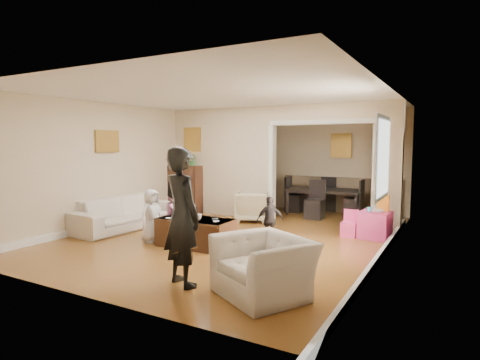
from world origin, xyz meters
The scene contains 27 objects.
floor centered at (0.00, 0.00, 0.00)m, with size 7.00×7.00×0.00m, color #9C6028.
partition_left centered at (-1.38, 1.80, 1.30)m, with size 2.75×0.18×2.60m, color beige.
partition_right centered at (2.48, 1.80, 1.30)m, with size 0.55×0.18×2.60m, color beige.
partition_header centered at (1.10, 1.80, 2.42)m, with size 2.22×0.18×0.35m, color beige.
window_pane centered at (2.73, -0.40, 1.55)m, with size 0.03×0.95×1.10m, color white.
framed_art_partition centered at (-2.20, 1.70, 1.85)m, with size 0.45×0.03×0.55m, color brown.
framed_art_sofa_wall centered at (-2.71, -0.60, 1.80)m, with size 0.03×0.55×0.40m, color brown.
framed_art_alcove centered at (1.10, 3.44, 1.70)m, with size 0.45×0.03×0.55m, color brown.
sofa centered at (-2.28, -0.57, 0.33)m, with size 2.23×0.87×0.65m, color beige.
armchair_back centered at (-0.36, 1.40, 0.34)m, with size 0.72×0.74×0.67m, color tan.
armchair_front centered at (1.78, -2.46, 0.34)m, with size 1.04×0.91×0.68m, color beige.
dresser centered at (-2.33, 1.61, 0.60)m, with size 0.87×0.49×1.20m, color #351C0F.
table_lamp centered at (-2.33, 1.61, 1.38)m, with size 0.22×0.22×0.36m, color #F6E1C9.
potted_plant centered at (-2.13, 1.61, 1.35)m, with size 0.26×0.22×0.29m, color #387936.
coffee_table centered at (-0.19, -1.03, 0.24)m, with size 1.27×0.64×0.48m, color #3D2213.
coffee_cup centered at (-0.09, -1.08, 0.53)m, with size 0.10×0.10×0.10m, color white.
play_table centered at (2.40, 1.05, 0.25)m, with size 0.52×0.52×0.50m, color #D83887.
cereal_box centered at (2.52, 1.15, 0.65)m, with size 0.20×0.07×0.30m, color yellow.
cyan_cup centered at (2.30, 1.00, 0.54)m, with size 0.08×0.08×0.08m, color #28BDCA.
toy_block centered at (2.28, 1.17, 0.53)m, with size 0.08×0.06×0.05m, color red.
play_bowl centered at (2.45, 0.93, 0.53)m, with size 0.23×0.23×0.06m, color silver.
dining_table centered at (0.80, 3.00, 0.32)m, with size 1.81×1.01×0.64m, color black.
adult_person centered at (0.74, -2.63, 0.86)m, with size 0.63×0.41×1.73m, color black.
child_kneel_a centered at (-1.04, -1.18, 0.48)m, with size 0.47×0.30×0.95m, color silver.
child_kneel_b centered at (-0.89, -0.73, 0.44)m, with size 0.43×0.34×0.89m, color pink.
child_toddler centered at (0.86, -0.28, 0.42)m, with size 0.49×0.21×0.84m, color black.
craft_papers centered at (-0.19, -1.01, 0.48)m, with size 1.00×0.50×0.00m.
Camera 1 is at (3.71, -6.51, 1.77)m, focal length 29.74 mm.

